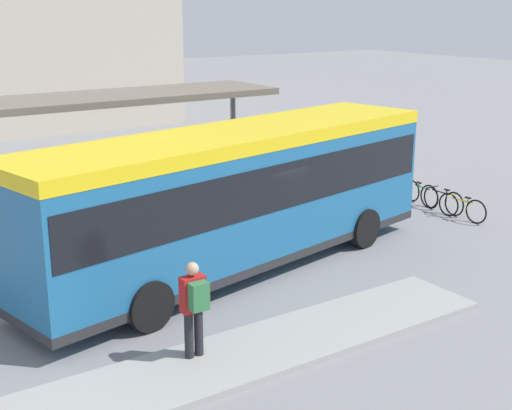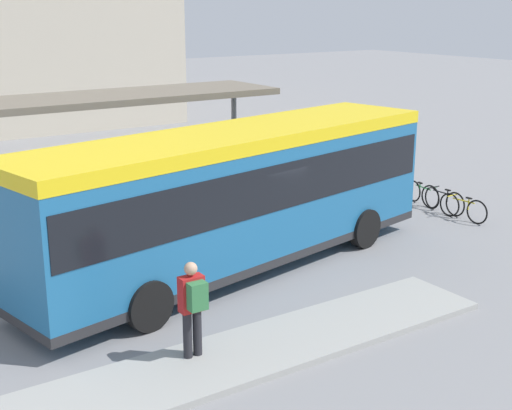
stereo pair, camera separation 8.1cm
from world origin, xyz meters
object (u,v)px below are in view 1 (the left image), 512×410
object	(u,v)px
city_bus	(236,190)
bicycle_green	(422,194)
pedestrian_waiting	(194,304)
bicycle_yellow	(462,208)
bicycle_black	(442,200)

from	to	relation	value
city_bus	bicycle_green	world-z (taller)	city_bus
pedestrian_waiting	bicycle_yellow	size ratio (longest dim) A/B	1.04
pedestrian_waiting	bicycle_green	bearing A→B (deg)	-64.73
bicycle_black	bicycle_green	world-z (taller)	bicycle_black
city_bus	bicycle_green	xyz separation A→B (m)	(7.74, 1.50, -1.57)
pedestrian_waiting	bicycle_black	xyz separation A→B (m)	(10.67, 4.03, -0.73)
bicycle_yellow	bicycle_black	xyz separation A→B (m)	(0.13, 0.89, 0.01)
pedestrian_waiting	bicycle_yellow	xyz separation A→B (m)	(10.53, 3.14, -0.75)
bicycle_green	bicycle_yellow	bearing A→B (deg)	1.44
city_bus	pedestrian_waiting	xyz separation A→B (m)	(-3.04, -3.41, -0.81)
city_bus	bicycle_black	world-z (taller)	city_bus
city_bus	bicycle_green	distance (m)	8.04
bicycle_yellow	pedestrian_waiting	bearing A→B (deg)	102.87
bicycle_black	bicycle_green	size ratio (longest dim) A/B	1.09
bicycle_green	city_bus	bearing A→B (deg)	-69.92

